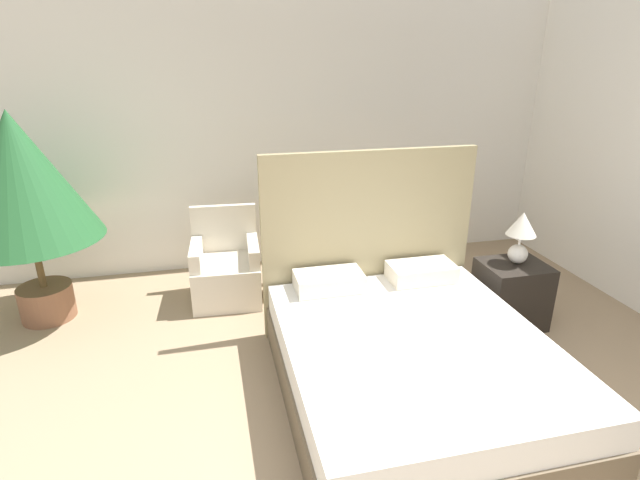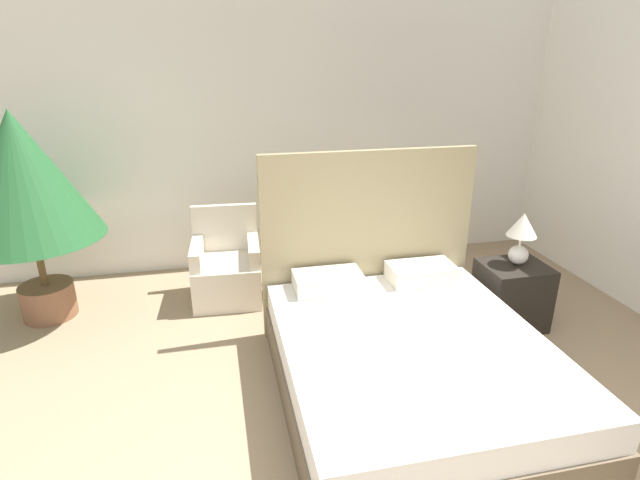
% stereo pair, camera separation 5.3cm
% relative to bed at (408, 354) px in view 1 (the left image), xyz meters
% --- Properties ---
extents(wall_back, '(10.00, 0.06, 2.90)m').
position_rel_bed_xyz_m(wall_back, '(-0.46, 2.57, 1.15)').
color(wall_back, white).
rests_on(wall_back, ground_plane).
extents(bed, '(1.78, 2.09, 1.55)m').
position_rel_bed_xyz_m(bed, '(0.00, 0.00, 0.00)').
color(bed, brown).
rests_on(bed, ground_plane).
extents(armchair_near_window_left, '(0.67, 0.67, 0.87)m').
position_rel_bed_xyz_m(armchair_near_window_left, '(-1.16, 1.72, -0.03)').
color(armchair_near_window_left, beige).
rests_on(armchair_near_window_left, ground_plane).
extents(armchair_near_window_right, '(0.71, 0.72, 0.87)m').
position_rel_bed_xyz_m(armchair_near_window_right, '(-0.13, 1.72, -0.03)').
color(armchair_near_window_right, beige).
rests_on(armchair_near_window_right, ground_plane).
extents(potted_palm, '(1.18, 1.18, 1.85)m').
position_rel_bed_xyz_m(potted_palm, '(-2.76, 1.70, 0.96)').
color(potted_palm, brown).
rests_on(potted_palm, ground_plane).
extents(nightstand, '(0.54, 0.46, 0.57)m').
position_rel_bed_xyz_m(nightstand, '(1.24, 0.67, -0.01)').
color(nightstand, black).
rests_on(nightstand, ground_plane).
extents(table_lamp, '(0.25, 0.25, 0.45)m').
position_rel_bed_xyz_m(table_lamp, '(1.26, 0.70, 0.55)').
color(table_lamp, white).
rests_on(table_lamp, nightstand).
extents(side_table, '(0.28, 0.28, 0.46)m').
position_rel_bed_xyz_m(side_table, '(-0.64, 1.67, -0.07)').
color(side_table, gold).
rests_on(side_table, ground_plane).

